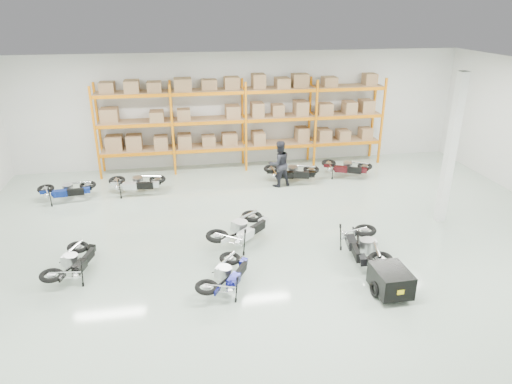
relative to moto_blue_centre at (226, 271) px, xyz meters
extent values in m
plane|color=#A8BBAC|center=(1.69, 2.02, -0.48)|extent=(18.00, 18.00, 0.00)
plane|color=white|center=(1.69, 2.02, 4.02)|extent=(18.00, 18.00, 0.00)
plane|color=silver|center=(1.69, 9.02, 1.77)|extent=(18.00, 0.00, 18.00)
plane|color=silver|center=(1.69, -4.98, 1.77)|extent=(18.00, 0.00, 18.00)
cube|color=orange|center=(-3.91, 8.02, 1.27)|extent=(0.08, 0.08, 3.50)
cube|color=orange|center=(-3.91, 8.92, 1.27)|extent=(0.08, 0.08, 3.50)
cube|color=orange|center=(-1.11, 8.02, 1.27)|extent=(0.08, 0.08, 3.50)
cube|color=orange|center=(-1.11, 8.92, 1.27)|extent=(0.08, 0.08, 3.50)
cube|color=orange|center=(1.69, 8.02, 1.27)|extent=(0.08, 0.08, 3.50)
cube|color=orange|center=(1.69, 8.92, 1.27)|extent=(0.08, 0.08, 3.50)
cube|color=orange|center=(4.49, 8.02, 1.27)|extent=(0.08, 0.08, 3.50)
cube|color=orange|center=(4.49, 8.92, 1.27)|extent=(0.08, 0.08, 3.50)
cube|color=orange|center=(7.29, 8.02, 1.27)|extent=(0.08, 0.08, 3.50)
cube|color=orange|center=(7.29, 8.92, 1.27)|extent=(0.08, 0.08, 3.50)
cube|color=orange|center=(-2.51, 8.02, 0.42)|extent=(2.70, 0.08, 0.12)
cube|color=orange|center=(-2.51, 8.92, 0.42)|extent=(2.70, 0.08, 0.12)
cube|color=#9E7B51|center=(-2.51, 8.47, 0.49)|extent=(2.68, 0.88, 0.02)
cube|color=#9E7B51|center=(-2.51, 8.47, 0.72)|extent=(2.40, 0.70, 0.44)
cube|color=orange|center=(0.29, 8.02, 0.42)|extent=(2.70, 0.08, 0.12)
cube|color=orange|center=(0.29, 8.92, 0.42)|extent=(2.70, 0.08, 0.12)
cube|color=#9E7B51|center=(0.29, 8.47, 0.49)|extent=(2.68, 0.88, 0.02)
cube|color=#9E7B51|center=(0.29, 8.47, 0.72)|extent=(2.40, 0.70, 0.44)
cube|color=orange|center=(3.09, 8.02, 0.42)|extent=(2.70, 0.08, 0.12)
cube|color=orange|center=(3.09, 8.92, 0.42)|extent=(2.70, 0.08, 0.12)
cube|color=#9E7B51|center=(3.09, 8.47, 0.49)|extent=(2.68, 0.88, 0.02)
cube|color=#9E7B51|center=(3.09, 8.47, 0.72)|extent=(2.40, 0.70, 0.44)
cube|color=orange|center=(5.89, 8.02, 0.42)|extent=(2.70, 0.08, 0.12)
cube|color=orange|center=(5.89, 8.92, 0.42)|extent=(2.70, 0.08, 0.12)
cube|color=#9E7B51|center=(5.89, 8.47, 0.49)|extent=(2.68, 0.88, 0.02)
cube|color=#9E7B51|center=(5.89, 8.47, 0.72)|extent=(2.40, 0.70, 0.44)
cube|color=orange|center=(-2.51, 8.02, 1.52)|extent=(2.70, 0.08, 0.12)
cube|color=orange|center=(-2.51, 8.92, 1.52)|extent=(2.70, 0.08, 0.12)
cube|color=#9E7B51|center=(-2.51, 8.47, 1.59)|extent=(2.68, 0.88, 0.02)
cube|color=#9E7B51|center=(-2.51, 8.47, 1.82)|extent=(2.40, 0.70, 0.44)
cube|color=orange|center=(0.29, 8.02, 1.52)|extent=(2.70, 0.08, 0.12)
cube|color=orange|center=(0.29, 8.92, 1.52)|extent=(2.70, 0.08, 0.12)
cube|color=#9E7B51|center=(0.29, 8.47, 1.59)|extent=(2.68, 0.88, 0.02)
cube|color=#9E7B51|center=(0.29, 8.47, 1.82)|extent=(2.40, 0.70, 0.44)
cube|color=orange|center=(3.09, 8.02, 1.52)|extent=(2.70, 0.08, 0.12)
cube|color=orange|center=(3.09, 8.92, 1.52)|extent=(2.70, 0.08, 0.12)
cube|color=#9E7B51|center=(3.09, 8.47, 1.59)|extent=(2.68, 0.88, 0.02)
cube|color=#9E7B51|center=(3.09, 8.47, 1.82)|extent=(2.40, 0.70, 0.44)
cube|color=orange|center=(5.89, 8.02, 1.52)|extent=(2.70, 0.08, 0.12)
cube|color=orange|center=(5.89, 8.92, 1.52)|extent=(2.70, 0.08, 0.12)
cube|color=#9E7B51|center=(5.89, 8.47, 1.59)|extent=(2.68, 0.88, 0.02)
cube|color=#9E7B51|center=(5.89, 8.47, 1.82)|extent=(2.40, 0.70, 0.44)
cube|color=orange|center=(-2.51, 8.02, 2.62)|extent=(2.70, 0.08, 0.12)
cube|color=orange|center=(-2.51, 8.92, 2.62)|extent=(2.70, 0.08, 0.12)
cube|color=#9E7B51|center=(-2.51, 8.47, 2.69)|extent=(2.68, 0.88, 0.02)
cube|color=#9E7B51|center=(-2.51, 8.47, 2.92)|extent=(2.40, 0.70, 0.44)
cube|color=orange|center=(0.29, 8.02, 2.62)|extent=(2.70, 0.08, 0.12)
cube|color=orange|center=(0.29, 8.92, 2.62)|extent=(2.70, 0.08, 0.12)
cube|color=#9E7B51|center=(0.29, 8.47, 2.69)|extent=(2.68, 0.88, 0.02)
cube|color=#9E7B51|center=(0.29, 8.47, 2.92)|extent=(2.40, 0.70, 0.44)
cube|color=orange|center=(3.09, 8.02, 2.62)|extent=(2.70, 0.08, 0.12)
cube|color=orange|center=(3.09, 8.92, 2.62)|extent=(2.70, 0.08, 0.12)
cube|color=#9E7B51|center=(3.09, 8.47, 2.69)|extent=(2.68, 0.88, 0.02)
cube|color=#9E7B51|center=(3.09, 8.47, 2.92)|extent=(2.40, 0.70, 0.44)
cube|color=orange|center=(5.89, 8.02, 2.62)|extent=(2.70, 0.08, 0.12)
cube|color=orange|center=(5.89, 8.92, 2.62)|extent=(2.70, 0.08, 0.12)
cube|color=#9E7B51|center=(5.89, 8.47, 2.69)|extent=(2.68, 0.88, 0.02)
cube|color=#9E7B51|center=(5.89, 8.47, 2.92)|extent=(2.40, 0.70, 0.44)
cube|color=white|center=(6.89, 2.52, 1.77)|extent=(0.25, 0.25, 4.50)
cube|color=black|center=(3.64, -0.91, -0.08)|extent=(0.76, 0.96, 0.55)
cube|color=yellow|center=(3.64, -1.39, -0.08)|extent=(0.16, 0.02, 0.11)
torus|color=black|center=(3.26, -0.91, -0.28)|extent=(0.08, 0.38, 0.38)
torus|color=black|center=(4.02, -0.91, -0.28)|extent=(0.08, 0.38, 0.38)
cylinder|color=black|center=(3.64, -0.26, -0.03)|extent=(0.05, 0.90, 0.04)
imported|color=#212129|center=(2.61, 6.17, 0.37)|extent=(0.96, 0.82, 1.70)
camera|label=1|loc=(-0.87, -9.04, 5.72)|focal=32.00mm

